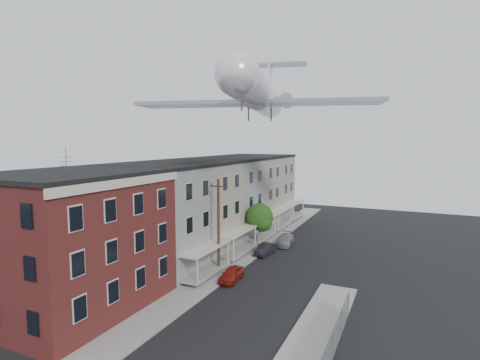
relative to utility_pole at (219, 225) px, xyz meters
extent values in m
cube|color=gray|center=(0.10, 6.00, -4.61)|extent=(3.00, 62.00, 0.12)
cube|color=gray|center=(1.55, 6.00, -4.60)|extent=(0.15, 62.00, 0.14)
cube|color=#3D1413|center=(-6.40, -11.00, 0.33)|extent=(10.00, 12.00, 10.00)
cube|color=black|center=(-6.40, -11.00, 5.48)|extent=(10.30, 12.30, 0.30)
cube|color=beige|center=(-1.32, -11.00, 5.03)|extent=(0.16, 12.20, 0.60)
cylinder|color=#515156|center=(-4.40, -13.00, 6.48)|extent=(0.04, 0.04, 2.00)
cube|color=slate|center=(-6.40, -1.50, 0.33)|extent=(10.00, 7.00, 10.00)
cube|color=black|center=(-6.40, -1.50, 5.48)|extent=(10.25, 7.00, 0.30)
cube|color=gray|center=(-0.50, -1.50, -4.12)|extent=(1.80, 6.40, 0.25)
cube|color=beige|center=(-0.50, -1.50, -1.92)|extent=(1.90, 6.50, 0.15)
cube|color=slate|center=(-6.40, 5.50, 0.33)|extent=(10.00, 7.00, 10.00)
cube|color=black|center=(-6.40, 5.50, 5.48)|extent=(10.25, 7.00, 0.30)
cube|color=gray|center=(-0.50, 5.50, -4.12)|extent=(1.80, 6.40, 0.25)
cube|color=beige|center=(-0.50, 5.50, -1.92)|extent=(1.90, 6.50, 0.15)
cube|color=slate|center=(-6.40, 12.50, 0.33)|extent=(10.00, 7.00, 10.00)
cube|color=black|center=(-6.40, 12.50, 5.48)|extent=(10.25, 7.00, 0.30)
cube|color=gray|center=(-0.50, 12.50, -4.12)|extent=(1.80, 6.40, 0.25)
cube|color=beige|center=(-0.50, 12.50, -1.92)|extent=(1.90, 6.50, 0.15)
cube|color=slate|center=(-6.40, 19.50, 0.33)|extent=(10.00, 7.00, 10.00)
cube|color=black|center=(-6.40, 19.50, 5.48)|extent=(10.25, 7.00, 0.30)
cube|color=gray|center=(-0.50, 19.50, -4.12)|extent=(1.80, 6.40, 0.25)
cube|color=beige|center=(-0.50, 19.50, -1.92)|extent=(1.90, 6.50, 0.15)
cube|color=slate|center=(-6.40, 26.50, 0.33)|extent=(10.00, 7.00, 10.00)
cube|color=black|center=(-6.40, 26.50, 5.48)|extent=(10.25, 7.00, 0.30)
cube|color=gray|center=(-0.50, 26.50, -4.12)|extent=(1.80, 6.40, 0.25)
cube|color=beige|center=(-0.50, 26.50, -1.92)|extent=(1.90, 6.50, 0.15)
cylinder|color=gray|center=(12.60, -10.00, -3.72)|extent=(0.06, 0.06, 1.90)
cylinder|color=gray|center=(12.60, -7.00, -3.72)|extent=(0.06, 0.06, 1.90)
cylinder|color=gray|center=(12.60, -4.00, -3.72)|extent=(0.06, 0.06, 1.90)
cube|color=gray|center=(12.60, -13.00, -2.82)|extent=(0.04, 18.00, 0.04)
cylinder|color=black|center=(0.00, 0.00, -0.17)|extent=(0.26, 0.26, 9.00)
cube|color=black|center=(0.00, 0.00, 3.63)|extent=(1.80, 0.12, 0.12)
cylinder|color=black|center=(-0.70, 0.00, 3.83)|extent=(0.08, 0.08, 0.25)
cylinder|color=black|center=(0.70, 0.00, 3.83)|extent=(0.08, 0.08, 0.25)
cylinder|color=black|center=(0.20, 10.00, -3.47)|extent=(0.24, 0.24, 2.40)
sphere|color=#183C10|center=(0.20, 10.00, -1.07)|extent=(3.20, 3.20, 3.20)
sphere|color=#183C10|center=(0.70, 9.70, -1.63)|extent=(2.24, 2.24, 2.24)
imported|color=maroon|center=(2.00, -1.35, -4.06)|extent=(1.66, 3.68, 1.23)
imported|color=black|center=(2.00, 7.30, -4.07)|extent=(1.53, 3.74, 1.20)
imported|color=gray|center=(2.75, 11.93, -4.05)|extent=(2.25, 4.49, 1.25)
cylinder|color=silver|center=(1.89, 5.28, 12.50)|extent=(8.96, 23.81, 3.17)
sphere|color=silver|center=(4.84, -6.23, 12.50)|extent=(3.17, 3.17, 3.17)
cone|color=silver|center=(-1.05, 16.79, 12.50)|extent=(3.81, 3.66, 3.17)
cube|color=#939399|center=(2.26, 3.85, 11.51)|extent=(24.05, 9.92, 0.35)
cylinder|color=#939399|center=(-2.50, 12.85, 12.70)|extent=(2.52, 4.23, 1.58)
cylinder|color=#939399|center=(2.11, 14.03, 12.70)|extent=(2.52, 4.23, 1.58)
cube|color=silver|center=(-0.93, 16.32, 15.28)|extent=(1.17, 3.71, 5.54)
cube|color=#939399|center=(-1.18, 17.27, 17.85)|extent=(9.75, 4.83, 0.25)
cylinder|color=#515156|center=(4.35, -4.31, 10.72)|extent=(0.16, 0.16, 1.19)
camera|label=1|loc=(16.21, -30.58, 7.82)|focal=28.00mm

